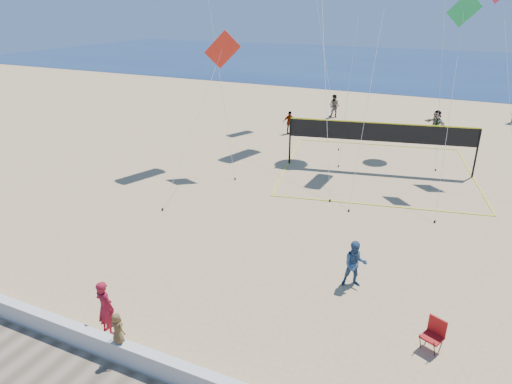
% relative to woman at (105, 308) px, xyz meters
% --- Properties ---
extents(ground, '(120.00, 120.00, 0.00)m').
position_rel_woman_xyz_m(ground, '(3.13, 2.29, -0.83)').
color(ground, tan).
rests_on(ground, ground).
extents(ocean, '(140.00, 50.00, 0.03)m').
position_rel_woman_xyz_m(ocean, '(3.13, 64.29, -0.82)').
color(ocean, navy).
rests_on(ocean, ground).
extents(seawall, '(32.00, 0.30, 0.60)m').
position_rel_woman_xyz_m(seawall, '(3.13, -0.71, -0.53)').
color(seawall, silver).
rests_on(seawall, ground).
extents(woman, '(0.66, 0.49, 1.67)m').
position_rel_woman_xyz_m(woman, '(0.00, 0.00, 0.00)').
color(woman, maroon).
rests_on(woman, ground).
extents(toddler, '(0.45, 0.33, 0.84)m').
position_rel_woman_xyz_m(toddler, '(1.05, -0.70, 0.19)').
color(toddler, brown).
rests_on(toddler, seawall).
extents(bystander_a, '(0.94, 0.85, 1.59)m').
position_rel_woman_xyz_m(bystander_a, '(5.65, 5.16, -0.04)').
color(bystander_a, '#2F4E76').
rests_on(bystander_a, ground).
extents(far_person_0, '(0.98, 0.85, 1.58)m').
position_rel_woman_xyz_m(far_person_0, '(-2.94, 21.59, -0.05)').
color(far_person_0, gray).
rests_on(far_person_0, ground).
extents(far_person_1, '(1.69, 1.51, 1.87)m').
position_rel_woman_xyz_m(far_person_1, '(6.38, 24.85, 0.10)').
color(far_person_1, gray).
rests_on(far_person_1, ground).
extents(far_person_3, '(0.98, 0.82, 1.80)m').
position_rel_woman_xyz_m(far_person_3, '(-1.44, 27.61, 0.06)').
color(far_person_3, gray).
rests_on(far_person_3, ground).
extents(camp_chair, '(0.64, 0.74, 1.03)m').
position_rel_woman_xyz_m(camp_chair, '(8.27, 3.13, -0.31)').
color(camp_chair, maroon).
rests_on(camp_chair, ground).
extents(volleyball_net, '(11.73, 11.62, 2.66)m').
position_rel_woman_xyz_m(volleyball_net, '(4.15, 16.62, 1.01)').
color(volleyball_net, black).
rests_on(volleyball_net, ground).
extents(kite_3, '(1.89, 6.30, 7.28)m').
position_rel_woman_xyz_m(kite_3, '(-3.51, 13.09, 5.25)').
color(kite_3, red).
rests_on(kite_3, ground).
extents(kite_4, '(1.50, 5.45, 9.00)m').
position_rel_woman_xyz_m(kite_4, '(7.28, 15.95, 6.89)').
color(kite_4, green).
rests_on(kite_4, ground).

